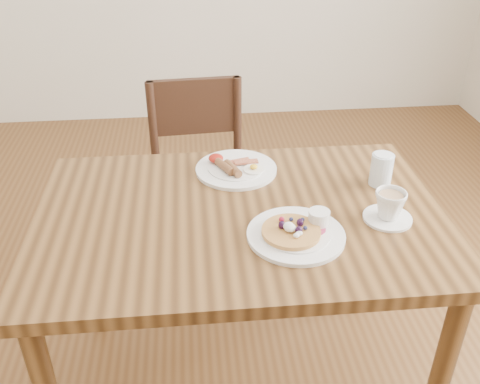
{
  "coord_description": "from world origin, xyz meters",
  "views": [
    {
      "loc": [
        -0.13,
        -1.3,
        1.62
      ],
      "look_at": [
        0.0,
        0.0,
        0.82
      ],
      "focal_mm": 40.0,
      "sensor_mm": 36.0,
      "label": 1
    }
  ],
  "objects_px": {
    "teacup_saucer": "(389,207)",
    "water_glass": "(381,170)",
    "chair_far": "(200,178)",
    "dining_table": "(240,240)",
    "breakfast_plate": "(235,168)",
    "pancake_plate": "(297,232)"
  },
  "relations": [
    {
      "from": "chair_far",
      "to": "teacup_saucer",
      "type": "height_order",
      "value": "chair_far"
    },
    {
      "from": "chair_far",
      "to": "teacup_saucer",
      "type": "distance_m",
      "value": 0.96
    },
    {
      "from": "teacup_saucer",
      "to": "water_glass",
      "type": "distance_m",
      "value": 0.2
    },
    {
      "from": "breakfast_plate",
      "to": "dining_table",
      "type": "bearing_deg",
      "value": -91.84
    },
    {
      "from": "dining_table",
      "to": "chair_far",
      "type": "bearing_deg",
      "value": 98.68
    },
    {
      "from": "pancake_plate",
      "to": "breakfast_plate",
      "type": "relative_size",
      "value": 1.0
    },
    {
      "from": "breakfast_plate",
      "to": "teacup_saucer",
      "type": "relative_size",
      "value": 1.93
    },
    {
      "from": "teacup_saucer",
      "to": "water_glass",
      "type": "xyz_separation_m",
      "value": [
        0.04,
        0.2,
        0.01
      ]
    },
    {
      "from": "dining_table",
      "to": "teacup_saucer",
      "type": "height_order",
      "value": "teacup_saucer"
    },
    {
      "from": "pancake_plate",
      "to": "teacup_saucer",
      "type": "distance_m",
      "value": 0.28
    },
    {
      "from": "pancake_plate",
      "to": "breakfast_plate",
      "type": "xyz_separation_m",
      "value": [
        -0.14,
        0.38,
        -0.0
      ]
    },
    {
      "from": "breakfast_plate",
      "to": "teacup_saucer",
      "type": "distance_m",
      "value": 0.53
    },
    {
      "from": "chair_far",
      "to": "water_glass",
      "type": "distance_m",
      "value": 0.84
    },
    {
      "from": "dining_table",
      "to": "water_glass",
      "type": "xyz_separation_m",
      "value": [
        0.46,
        0.12,
        0.15
      ]
    },
    {
      "from": "water_glass",
      "to": "dining_table",
      "type": "bearing_deg",
      "value": -165.32
    },
    {
      "from": "chair_far",
      "to": "teacup_saucer",
      "type": "relative_size",
      "value": 6.29
    },
    {
      "from": "breakfast_plate",
      "to": "teacup_saucer",
      "type": "bearing_deg",
      "value": -38.55
    },
    {
      "from": "teacup_saucer",
      "to": "dining_table",
      "type": "bearing_deg",
      "value": 169.61
    },
    {
      "from": "pancake_plate",
      "to": "teacup_saucer",
      "type": "height_order",
      "value": "teacup_saucer"
    },
    {
      "from": "teacup_saucer",
      "to": "pancake_plate",
      "type": "bearing_deg",
      "value": -168.35
    },
    {
      "from": "dining_table",
      "to": "chair_far",
      "type": "xyz_separation_m",
      "value": [
        -0.1,
        0.67,
        -0.16
      ]
    },
    {
      "from": "water_glass",
      "to": "chair_far",
      "type": "bearing_deg",
      "value": 135.72
    }
  ]
}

